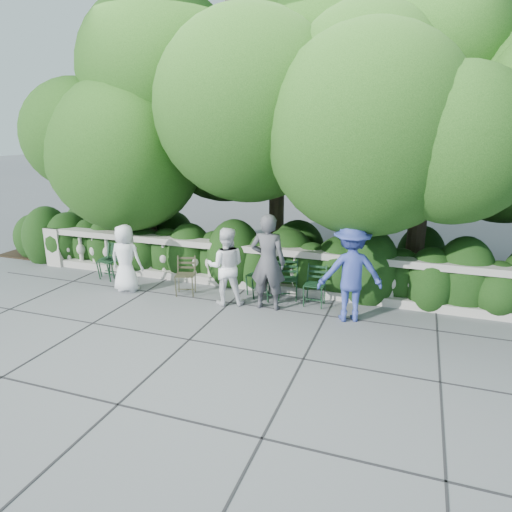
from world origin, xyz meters
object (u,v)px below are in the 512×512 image
(chair_a, at_px, (105,281))
(person_older_blue, at_px, (351,272))
(chair_weathered, at_px, (185,297))
(person_woman_grey, at_px, (268,262))
(chair_c, at_px, (255,297))
(chair_d, at_px, (287,301))
(chair_b, at_px, (108,278))
(person_businessman, at_px, (126,258))
(person_casual_man, at_px, (226,266))
(chair_f, at_px, (312,308))
(chair_e, at_px, (261,301))

(chair_a, height_order, person_older_blue, person_older_blue)
(chair_weathered, bearing_deg, person_woman_grey, -17.10)
(chair_c, relative_size, chair_d, 1.00)
(chair_c, xyz_separation_m, person_older_blue, (2.07, -0.51, 0.94))
(chair_b, distance_m, person_businessman, 1.36)
(person_woman_grey, bearing_deg, chair_c, -50.22)
(chair_weathered, height_order, person_casual_man, person_casual_man)
(chair_d, xyz_separation_m, person_businessman, (-3.50, -0.56, 0.75))
(chair_b, height_order, person_woman_grey, person_woman_grey)
(chair_weathered, xyz_separation_m, person_businessman, (-1.37, -0.08, 0.75))
(chair_a, height_order, chair_c, same)
(person_businessman, relative_size, person_woman_grey, 0.78)
(person_businessman, xyz_separation_m, person_woman_grey, (3.22, 0.10, 0.21))
(chair_a, relative_size, chair_f, 1.00)
(chair_a, bearing_deg, chair_c, 15.08)
(chair_b, height_order, chair_d, same)
(chair_e, distance_m, person_businessman, 3.09)
(person_businessman, bearing_deg, chair_c, -170.95)
(chair_c, xyz_separation_m, person_casual_man, (-0.41, -0.54, 0.80))
(chair_a, relative_size, chair_b, 1.00)
(chair_a, distance_m, chair_b, 0.20)
(chair_e, relative_size, chair_weathered, 1.00)
(person_businessman, relative_size, person_older_blue, 0.80)
(chair_weathered, height_order, person_older_blue, person_older_blue)
(chair_d, distance_m, chair_e, 0.55)
(chair_b, bearing_deg, person_casual_man, -8.41)
(chair_b, height_order, chair_f, same)
(chair_d, xyz_separation_m, person_older_blue, (1.33, -0.47, 0.94))
(chair_f, bearing_deg, person_businessman, -174.67)
(chair_c, relative_size, person_woman_grey, 0.44)
(chair_b, height_order, person_casual_man, person_casual_man)
(chair_f, bearing_deg, chair_weathered, -173.57)
(chair_b, height_order, chair_weathered, same)
(chair_b, bearing_deg, person_older_blue, -4.22)
(chair_d, bearing_deg, chair_f, -29.69)
(chair_c, height_order, person_casual_man, person_casual_man)
(chair_b, distance_m, person_casual_man, 3.47)
(chair_e, relative_size, person_businessman, 0.56)
(chair_e, height_order, person_businessman, person_businessman)
(chair_a, distance_m, person_businessman, 1.24)
(chair_a, relative_size, person_older_blue, 0.45)
(chair_b, height_order, chair_c, same)
(chair_c, bearing_deg, chair_b, -166.65)
(chair_f, distance_m, person_woman_grey, 1.32)
(person_woman_grey, height_order, person_casual_man, person_woman_grey)
(chair_b, bearing_deg, chair_c, 0.83)
(chair_weathered, bearing_deg, chair_e, -6.32)
(chair_f, xyz_separation_m, person_older_blue, (0.76, -0.31, 0.94))
(chair_a, relative_size, chair_d, 1.00)
(chair_c, bearing_deg, person_businessman, -154.66)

